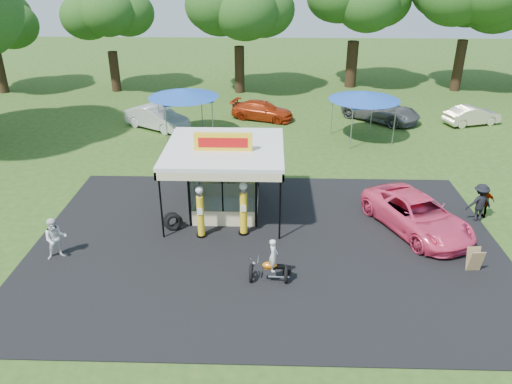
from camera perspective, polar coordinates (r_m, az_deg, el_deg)
ground at (r=19.97m, az=1.16°, el=-9.05°), size 120.00×120.00×0.00m
asphalt_apron at (r=21.64m, az=1.23°, el=-5.99°), size 20.00×14.00×0.04m
gas_station_kiosk at (r=23.55m, az=-3.53°, el=1.59°), size 5.40×5.40×4.18m
gas_pump_left at (r=21.79m, az=-6.36°, el=-2.41°), size 0.46×0.46×2.45m
gas_pump_right at (r=21.83m, az=-1.43°, el=-2.07°), size 0.47×0.47×2.54m
motorcycle at (r=19.07m, az=1.80°, el=-8.26°), size 1.59×0.77×1.89m
spare_tires at (r=22.90m, az=-9.50°, el=-3.34°), size 1.02×0.77×0.83m
a_frame_sign at (r=21.52m, az=23.70°, el=-7.14°), size 0.56×0.53×0.98m
kiosk_car at (r=26.09m, az=-3.03°, el=0.96°), size 2.82×1.13×0.96m
pink_sedan at (r=23.49m, az=17.93°, el=-2.47°), size 4.73×6.27×1.58m
spectator_west at (r=21.89m, az=-21.93°, el=-4.96°), size 1.09×0.99×1.82m
spectator_east_a at (r=25.29m, az=24.18°, el=-1.12°), size 1.32×0.93×1.86m
spectator_east_b at (r=25.76m, az=24.68°, el=-1.07°), size 0.98×0.50×1.60m
bg_car_a at (r=36.47m, az=-11.26°, el=8.34°), size 5.05×4.01×1.61m
bg_car_b at (r=37.89m, az=0.74°, el=9.29°), size 5.06×3.32×1.36m
bg_car_d at (r=38.73m, az=14.11°, el=9.08°), size 6.14×5.74×1.60m
bg_car_e at (r=39.91m, az=23.46°, el=8.02°), size 4.36×2.64×1.36m
tent_west at (r=34.01m, az=-8.28°, el=11.10°), size 4.68×4.68×3.27m
tent_east at (r=33.81m, az=12.29°, el=10.66°), size 4.65×4.65×3.25m
oak_far_b at (r=46.99m, az=-16.52°, el=18.38°), size 8.13×8.13×9.70m
oak_far_c at (r=44.72m, az=-1.99°, el=20.35°), size 9.66×9.66×11.38m
oak_far_d at (r=47.60m, az=11.42°, el=20.35°), size 9.65×9.65×11.49m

